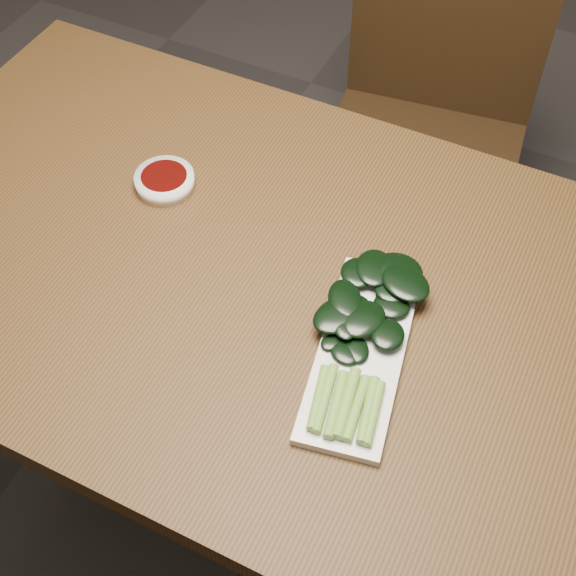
{
  "coord_description": "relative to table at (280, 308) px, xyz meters",
  "views": [
    {
      "loc": [
        0.34,
        -0.66,
        1.68
      ],
      "look_at": [
        0.02,
        -0.02,
        0.76
      ],
      "focal_mm": 50.0,
      "sensor_mm": 36.0,
      "label": 1
    }
  ],
  "objects": [
    {
      "name": "sauce_bowl",
      "position": [
        -0.25,
        0.09,
        0.08
      ],
      "size": [
        0.1,
        0.1,
        0.03
      ],
      "color": "white",
      "rests_on": "table"
    },
    {
      "name": "serving_plate",
      "position": [
        0.16,
        -0.07,
        0.08
      ],
      "size": [
        0.17,
        0.33,
        0.01
      ],
      "rotation": [
        0.0,
        0.0,
        0.18
      ],
      "color": "white",
      "rests_on": "table"
    },
    {
      "name": "table",
      "position": [
        0.0,
        0.0,
        0.0
      ],
      "size": [
        1.4,
        0.8,
        0.75
      ],
      "color": "#422B13",
      "rests_on": "ground"
    },
    {
      "name": "ground",
      "position": [
        0.0,
        0.0,
        -0.68
      ],
      "size": [
        6.0,
        6.0,
        0.0
      ],
      "primitive_type": "plane",
      "color": "#333030",
      "rests_on": "ground"
    },
    {
      "name": "chair_far",
      "position": [
        0.0,
        0.74,
        -0.19
      ],
      "size": [
        0.49,
        0.49,
        0.89
      ],
      "rotation": [
        0.0,
        0.0,
        0.13
      ],
      "color": "black",
      "rests_on": "ground"
    },
    {
      "name": "gai_lan",
      "position": [
        0.15,
        -0.02,
        0.1
      ],
      "size": [
        0.16,
        0.33,
        0.03
      ],
      "color": "#6B9F37",
      "rests_on": "serving_plate"
    }
  ]
}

